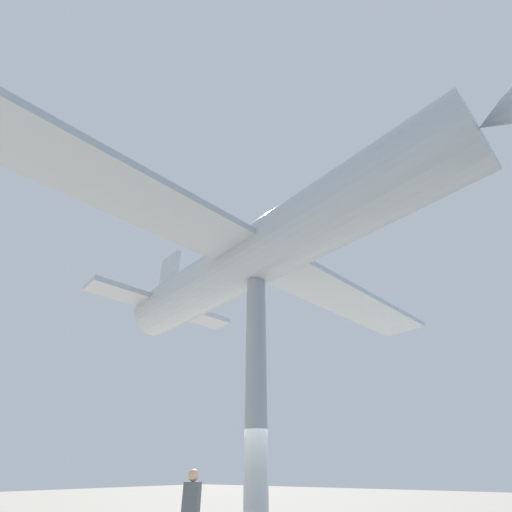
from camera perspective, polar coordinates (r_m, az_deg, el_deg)
The scene contains 3 objects.
support_pylon_central at distance 7.97m, azimuth 0.00°, elevation -23.61°, with size 0.48×0.48×5.93m.
suspended_airplane at distance 9.18m, azimuth 0.96°, elevation 0.64°, with size 16.90×12.98×3.08m.
visitor_person at distance 10.38m, azimuth -10.79°, elevation -35.68°, with size 0.34×0.45×1.82m.
Camera 1 is at (6.36, 4.65, 1.78)m, focal length 24.00 mm.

